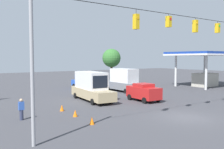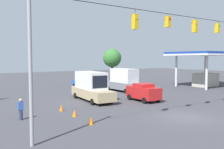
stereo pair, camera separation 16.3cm
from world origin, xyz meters
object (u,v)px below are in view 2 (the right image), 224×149
sedan_red_crossing_near (143,92)px  tree_horizon_left (112,58)px  traffic_cone_third (61,108)px  gas_station (206,61)px  overhead_signal_span (181,46)px  pedestrian (21,109)px  box_truck_grey_oncoming_far (123,80)px  traffic_cone_second (75,113)px  box_truck_tan_withflow_mid (91,86)px  pickup_truck_blue_oncoming_deep (85,82)px  traffic_cone_nearest (91,120)px

sedan_red_crossing_near → tree_horizon_left: 30.99m
sedan_red_crossing_near → traffic_cone_third: size_ratio=7.38×
gas_station → overhead_signal_span: bearing=29.9°
traffic_cone_third → gas_station: bearing=-170.9°
sedan_red_crossing_near → overhead_signal_span: bearing=70.8°
overhead_signal_span → pedestrian: size_ratio=14.72×
box_truck_grey_oncoming_far → traffic_cone_second: 15.91m
sedan_red_crossing_near → box_truck_tan_withflow_mid: size_ratio=0.55×
box_truck_grey_oncoming_far → gas_station: bearing=169.2°
gas_station → tree_horizon_left: bearing=-81.7°
pickup_truck_blue_oncoming_deep → traffic_cone_third: 16.77m
tree_horizon_left → traffic_cone_third: bearing=48.0°
pickup_truck_blue_oncoming_deep → tree_horizon_left: bearing=-137.6°
traffic_cone_nearest → gas_station: (-27.50, -9.77, 3.86)m
box_truck_grey_oncoming_far → traffic_cone_third: 14.46m
sedan_red_crossing_near → box_truck_tan_withflow_mid: (4.47, -3.59, 0.55)m
pickup_truck_blue_oncoming_deep → traffic_cone_nearest: size_ratio=9.57×
overhead_signal_span → pickup_truck_blue_oncoming_deep: (-2.77, -21.00, -4.63)m
pickup_truck_blue_oncoming_deep → traffic_cone_nearest: bearing=62.6°
overhead_signal_span → gas_station: size_ratio=2.11×
overhead_signal_span → box_truck_tan_withflow_mid: bearing=-79.4°
sedan_red_crossing_near → box_truck_grey_oncoming_far: size_ratio=0.66×
tree_horizon_left → pickup_truck_blue_oncoming_deep: bearing=42.4°
gas_station → pedestrian: bearing=10.2°
pedestrian → pickup_truck_blue_oncoming_deep: bearing=-132.4°
gas_station → pedestrian: size_ratio=6.97×
pickup_truck_blue_oncoming_deep → traffic_cone_nearest: (9.86, 19.02, -0.70)m
traffic_cone_second → pedestrian: (3.82, -1.37, 0.53)m
traffic_cone_nearest → traffic_cone_third: same height
pickup_truck_blue_oncoming_deep → gas_station: (-17.64, 9.25, 3.16)m
box_truck_tan_withflow_mid → traffic_cone_nearest: 10.16m
overhead_signal_span → traffic_cone_second: overhead_signal_span is taller
traffic_cone_second → gas_station: gas_station is taller
pickup_truck_blue_oncoming_deep → sedan_red_crossing_near: size_ratio=1.30×
traffic_cone_third → traffic_cone_second: bearing=90.0°
traffic_cone_third → tree_horizon_left: size_ratio=0.08×
traffic_cone_nearest → pickup_truck_blue_oncoming_deep: bearing=-117.4°
pickup_truck_blue_oncoming_deep → tree_horizon_left: 19.83m
gas_station → traffic_cone_third: bearing=9.1°
pickup_truck_blue_oncoming_deep → traffic_cone_third: bearing=54.4°
sedan_red_crossing_near → traffic_cone_second: sedan_red_crossing_near is taller
traffic_cone_second → box_truck_tan_withflow_mid: bearing=-130.2°
pedestrian → box_truck_tan_withflow_mid: bearing=-152.7°
sedan_red_crossing_near → pickup_truck_blue_oncoming_deep: bearing=-91.2°
sedan_red_crossing_near → traffic_cone_third: (9.45, -0.28, -0.72)m
box_truck_tan_withflow_mid → traffic_cone_third: box_truck_tan_withflow_mid is taller
pickup_truck_blue_oncoming_deep → pedestrian: size_ratio=3.27×
box_truck_tan_withflow_mid → pickup_truck_blue_oncoming_deep: bearing=-114.8°
overhead_signal_span → gas_station: bearing=-150.1°
gas_station → pedestrian: (31.21, 5.61, -3.32)m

